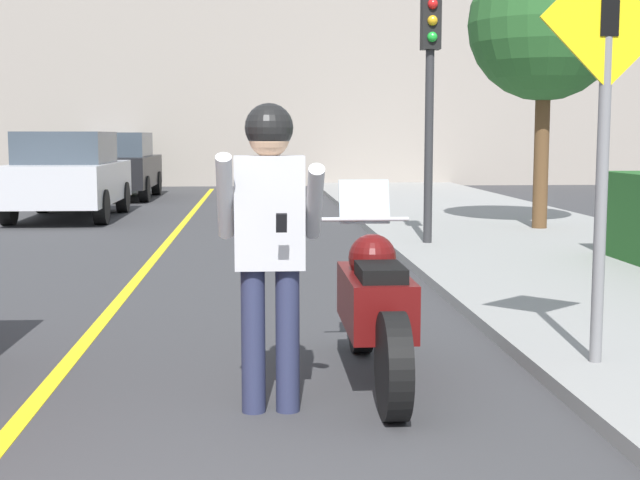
# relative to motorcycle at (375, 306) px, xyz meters

# --- Properties ---
(road_center_line) EXTENTS (0.12, 36.00, 0.01)m
(road_center_line) POSITION_rel_motorcycle_xyz_m (-2.12, 3.31, -0.50)
(road_center_line) COLOR yellow
(road_center_line) RESTS_ON ground
(building_backdrop) EXTENTS (28.00, 1.20, 6.60)m
(building_backdrop) POSITION_rel_motorcycle_xyz_m (-1.52, 23.31, 2.80)
(building_backdrop) COLOR gray
(building_backdrop) RESTS_ON ground
(motorcycle) EXTENTS (0.62, 2.23, 1.30)m
(motorcycle) POSITION_rel_motorcycle_xyz_m (0.00, 0.00, 0.00)
(motorcycle) COLOR black
(motorcycle) RESTS_ON ground
(person_biker) EXTENTS (0.59, 0.49, 1.79)m
(person_biker) POSITION_rel_motorcycle_xyz_m (-0.69, -0.62, 0.61)
(person_biker) COLOR #282D4C
(person_biker) RESTS_ON ground
(crossing_sign) EXTENTS (0.91, 0.08, 2.71)m
(crossing_sign) POSITION_rel_motorcycle_xyz_m (1.49, -0.02, 1.23)
(crossing_sign) COLOR slate
(crossing_sign) RESTS_ON sidewalk_curb
(traffic_light) EXTENTS (0.26, 0.30, 3.44)m
(traffic_light) POSITION_rel_motorcycle_xyz_m (1.64, 6.65, 2.00)
(traffic_light) COLOR #2D2D30
(traffic_light) RESTS_ON sidewalk_curb
(street_tree) EXTENTS (2.45, 2.45, 4.51)m
(street_tree) POSITION_rel_motorcycle_xyz_m (3.85, 8.53, 2.86)
(street_tree) COLOR brown
(street_tree) RESTS_ON sidewalk_curb
(parked_car_silver) EXTENTS (1.88, 4.20, 1.68)m
(parked_car_silver) POSITION_rel_motorcycle_xyz_m (-4.41, 11.86, 0.35)
(parked_car_silver) COLOR black
(parked_car_silver) RESTS_ON ground
(parked_car_black) EXTENTS (1.88, 4.20, 1.68)m
(parked_car_black) POSITION_rel_motorcycle_xyz_m (-4.31, 17.35, 0.35)
(parked_car_black) COLOR black
(parked_car_black) RESTS_ON ground
(parked_car_green) EXTENTS (1.88, 4.20, 1.68)m
(parked_car_green) POSITION_rel_motorcycle_xyz_m (-5.28, 22.75, 0.35)
(parked_car_green) COLOR black
(parked_car_green) RESTS_ON ground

